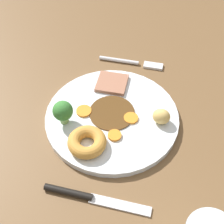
{
  "coord_description": "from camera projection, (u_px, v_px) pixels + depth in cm",
  "views": [
    {
      "loc": [
        38.17,
        5.78,
        54.67
      ],
      "look_at": [
        -3.02,
        -0.72,
        6.0
      ],
      "focal_mm": 51.89,
      "sensor_mm": 36.0,
      "label": 1
    }
  ],
  "objects": [
    {
      "name": "knife",
      "position": [
        87.0,
        197.0,
        0.54
      ],
      "size": [
        3.02,
        18.56,
        1.2
      ],
      "rotation": [
        0.0,
        0.0,
        1.49
      ],
      "color": "black",
      "rests_on": "dining_table"
    },
    {
      "name": "broccoli_floret",
      "position": [
        62.0,
        113.0,
        0.61
      ],
      "size": [
        3.94,
        3.94,
        5.16
      ],
      "color": "#8CB766",
      "rests_on": "dinner_plate"
    },
    {
      "name": "carrot_coin_back",
      "position": [
        131.0,
        118.0,
        0.64
      ],
      "size": [
        2.87,
        2.87,
        0.43
      ],
      "primitive_type": "cylinder",
      "color": "orange",
      "rests_on": "dinner_plate"
    },
    {
      "name": "fork",
      "position": [
        133.0,
        63.0,
        0.77
      ],
      "size": [
        2.43,
        15.31,
        0.9
      ],
      "rotation": [
        0.0,
        0.0,
        1.51
      ],
      "color": "silver",
      "rests_on": "dining_table"
    },
    {
      "name": "yorkshire_pudding",
      "position": [
        87.0,
        142.0,
        0.59
      ],
      "size": [
        7.22,
        7.22,
        2.33
      ],
      "primitive_type": "torus",
      "color": "#C68938",
      "rests_on": "dinner_plate"
    },
    {
      "name": "dining_table",
      "position": [
        113.0,
        137.0,
        0.65
      ],
      "size": [
        120.0,
        84.0,
        3.6
      ],
      "primitive_type": "cube",
      "color": "brown",
      "rests_on": "ground"
    },
    {
      "name": "meat_slice_main",
      "position": [
        112.0,
        83.0,
        0.7
      ],
      "size": [
        6.47,
        6.74,
        0.8
      ],
      "primitive_type": "cube",
      "rotation": [
        0.0,
        0.0,
        4.65
      ],
      "color": "#9E664C",
      "rests_on": "dinner_plate"
    },
    {
      "name": "gravy_pool",
      "position": [
        112.0,
        113.0,
        0.65
      ],
      "size": [
        9.21,
        9.21,
        0.3
      ],
      "primitive_type": "cylinder",
      "color": "#563819",
      "rests_on": "dinner_plate"
    },
    {
      "name": "roast_potato_left",
      "position": [
        161.0,
        116.0,
        0.63
      ],
      "size": [
        3.5,
        3.94,
        3.15
      ],
      "primitive_type": "ellipsoid",
      "rotation": [
        0.0,
        0.0,
        1.39
      ],
      "color": "#D8B260",
      "rests_on": "dinner_plate"
    },
    {
      "name": "dinner_plate",
      "position": [
        112.0,
        117.0,
        0.65
      ],
      "size": [
        26.82,
        26.82,
        1.4
      ],
      "primitive_type": "cylinder",
      "color": "white",
      "rests_on": "dining_table"
    },
    {
      "name": "carrot_coin_front",
      "position": [
        84.0,
        111.0,
        0.65
      ],
      "size": [
        3.09,
        3.09,
        0.46
      ],
      "primitive_type": "cylinder",
      "color": "orange",
      "rests_on": "dinner_plate"
    },
    {
      "name": "carrot_coin_side",
      "position": [
        115.0,
        135.0,
        0.61
      ],
      "size": [
        2.62,
        2.62,
        0.53
      ],
      "primitive_type": "cylinder",
      "color": "orange",
      "rests_on": "dinner_plate"
    }
  ]
}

